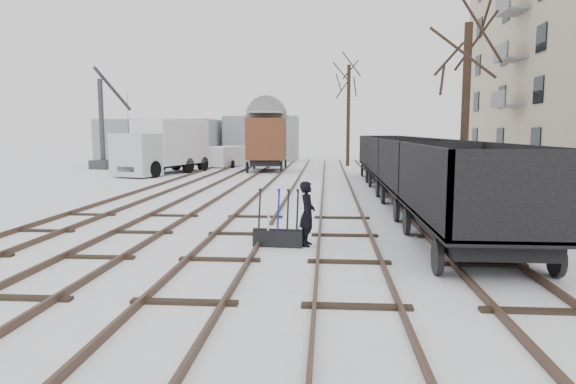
% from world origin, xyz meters
% --- Properties ---
extents(ground, '(120.00, 120.00, 0.00)m').
position_xyz_m(ground, '(0.00, 0.00, 0.00)').
color(ground, white).
rests_on(ground, ground).
extents(tracks, '(13.90, 52.00, 0.16)m').
position_xyz_m(tracks, '(-0.00, 13.67, 0.07)').
color(tracks, black).
rests_on(tracks, ground).
extents(shed_left, '(10.00, 8.00, 4.10)m').
position_xyz_m(shed_left, '(-13.00, 36.00, 2.05)').
color(shed_left, gray).
rests_on(shed_left, ground).
extents(shed_right, '(7.00, 6.00, 4.50)m').
position_xyz_m(shed_right, '(-4.00, 40.00, 2.25)').
color(shed_right, gray).
rests_on(shed_right, ground).
extents(ground_frame, '(1.33, 0.52, 1.49)m').
position_xyz_m(ground_frame, '(1.22, 1.62, 0.28)').
color(ground_frame, black).
rests_on(ground_frame, ground).
extents(worker, '(0.45, 0.65, 1.70)m').
position_xyz_m(worker, '(1.97, 1.72, 0.85)').
color(worker, black).
rests_on(worker, ground).
extents(freight_wagon_a, '(2.62, 6.56, 2.68)m').
position_xyz_m(freight_wagon_a, '(6.00, 1.27, 1.02)').
color(freight_wagon_a, black).
rests_on(freight_wagon_a, ground).
extents(freight_wagon_b, '(2.62, 6.56, 2.68)m').
position_xyz_m(freight_wagon_b, '(6.00, 7.67, 1.02)').
color(freight_wagon_b, black).
rests_on(freight_wagon_b, ground).
extents(freight_wagon_c, '(2.62, 6.56, 2.68)m').
position_xyz_m(freight_wagon_c, '(6.00, 14.07, 1.02)').
color(freight_wagon_c, black).
rests_on(freight_wagon_c, ground).
extents(freight_wagon_d, '(2.62, 6.56, 2.68)m').
position_xyz_m(freight_wagon_d, '(6.00, 20.47, 1.02)').
color(freight_wagon_d, black).
rests_on(freight_wagon_d, ground).
extents(box_van_wagon, '(3.25, 5.77, 4.30)m').
position_xyz_m(box_van_wagon, '(-1.99, 26.64, 2.50)').
color(box_van_wagon, black).
rests_on(box_van_wagon, ground).
extents(lorry, '(4.33, 8.62, 3.74)m').
position_xyz_m(lorry, '(-8.83, 23.48, 1.93)').
color(lorry, black).
rests_on(lorry, ground).
extents(panel_van, '(2.81, 4.21, 1.71)m').
position_xyz_m(panel_van, '(-5.89, 30.66, 0.89)').
color(panel_van, silver).
rests_on(panel_van, ground).
extents(crane, '(1.91, 4.72, 7.90)m').
position_xyz_m(crane, '(-15.12, 27.85, 2.08)').
color(crane, '#323137').
rests_on(crane, ground).
extents(tree_near, '(0.30, 0.30, 6.89)m').
position_xyz_m(tree_near, '(7.54, 7.98, 3.44)').
color(tree_near, black).
rests_on(tree_near, ground).
extents(tree_far_left, '(0.30, 0.30, 5.86)m').
position_xyz_m(tree_far_left, '(-4.38, 41.29, 2.93)').
color(tree_far_left, black).
rests_on(tree_far_left, ground).
extents(tree_far_right, '(0.30, 0.30, 8.50)m').
position_xyz_m(tree_far_right, '(4.25, 32.65, 4.25)').
color(tree_far_right, black).
rests_on(tree_far_right, ground).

